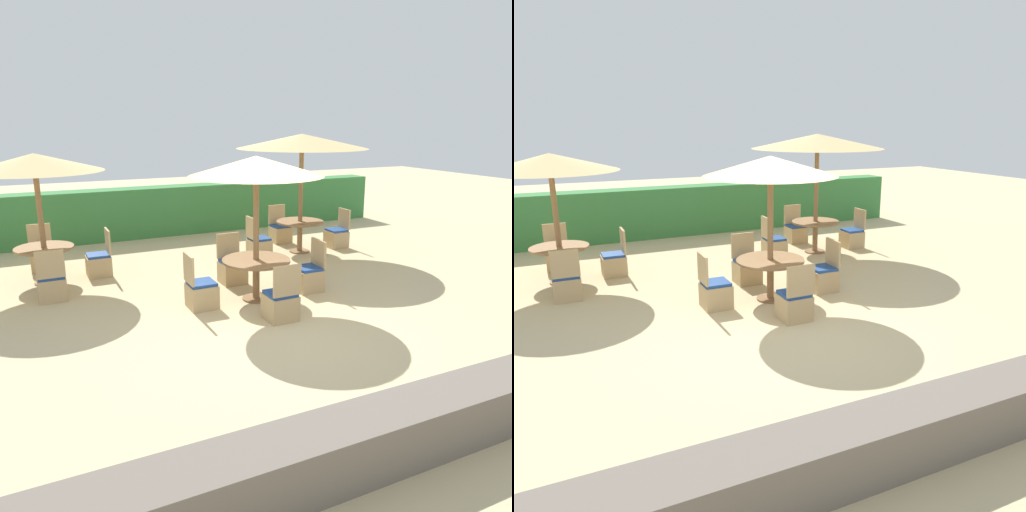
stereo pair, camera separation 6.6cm
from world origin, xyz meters
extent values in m
plane|color=#C6B284|center=(0.00, 0.00, 0.00)|extent=(40.00, 40.00, 0.00)
cube|color=#387A3D|center=(0.00, 6.68, 0.65)|extent=(13.00, 0.70, 1.30)
cube|color=#6B6056|center=(0.00, -3.35, 0.27)|extent=(10.00, 0.56, 0.53)
cylinder|color=olive|center=(2.50, 3.48, 1.32)|extent=(0.10, 0.10, 2.63)
cone|color=tan|center=(2.50, 3.48, 2.55)|extent=(2.96, 2.96, 0.32)
cylinder|color=olive|center=(2.50, 3.48, 0.01)|extent=(0.48, 0.48, 0.03)
cylinder|color=olive|center=(2.50, 3.48, 0.35)|extent=(0.12, 0.12, 0.70)
cylinder|color=olive|center=(2.50, 3.48, 0.72)|extent=(1.10, 1.10, 0.04)
cube|color=tan|center=(3.53, 3.49, 0.20)|extent=(0.46, 0.46, 0.40)
cube|color=navy|center=(3.53, 3.49, 0.43)|extent=(0.42, 0.42, 0.05)
cube|color=tan|center=(3.74, 3.49, 0.69)|extent=(0.04, 0.46, 0.48)
cube|color=tan|center=(1.44, 3.48, 0.20)|extent=(0.46, 0.46, 0.40)
cube|color=navy|center=(1.44, 3.48, 0.43)|extent=(0.42, 0.42, 0.05)
cube|color=tan|center=(1.23, 3.48, 0.69)|extent=(0.04, 0.46, 0.48)
cube|color=tan|center=(2.53, 4.52, 0.20)|extent=(0.46, 0.46, 0.40)
cube|color=navy|center=(2.53, 4.52, 0.43)|extent=(0.42, 0.42, 0.05)
cube|color=tan|center=(2.53, 4.73, 0.69)|extent=(0.46, 0.04, 0.48)
cylinder|color=olive|center=(-3.03, 3.52, 1.18)|extent=(0.10, 0.10, 2.36)
cone|color=tan|center=(-3.03, 3.52, 2.28)|extent=(2.44, 2.44, 0.32)
cylinder|color=olive|center=(-3.03, 3.52, 0.01)|extent=(0.48, 0.48, 0.03)
cylinder|color=olive|center=(-3.03, 3.52, 0.33)|extent=(0.12, 0.12, 0.67)
cylinder|color=olive|center=(-3.03, 3.52, 0.69)|extent=(1.07, 1.07, 0.04)
cube|color=tan|center=(-3.06, 4.50, 0.20)|extent=(0.46, 0.46, 0.40)
cube|color=navy|center=(-3.06, 4.50, 0.43)|extent=(0.42, 0.42, 0.05)
cube|color=tan|center=(-3.06, 4.71, 0.69)|extent=(0.46, 0.04, 0.48)
cube|color=tan|center=(-2.07, 3.57, 0.20)|extent=(0.46, 0.46, 0.40)
cube|color=navy|center=(-2.07, 3.57, 0.43)|extent=(0.42, 0.42, 0.05)
cube|color=tan|center=(-1.86, 3.57, 0.69)|extent=(0.04, 0.46, 0.48)
cube|color=tan|center=(-3.00, 2.49, 0.20)|extent=(0.46, 0.46, 0.40)
cube|color=navy|center=(-3.00, 2.49, 0.43)|extent=(0.42, 0.42, 0.05)
cube|color=tan|center=(-3.00, 2.28, 0.69)|extent=(0.46, 0.04, 0.48)
cylinder|color=olive|center=(0.19, 1.01, 1.19)|extent=(0.10, 0.10, 2.37)
cone|color=tan|center=(0.19, 1.01, 2.29)|extent=(2.23, 2.23, 0.32)
cylinder|color=olive|center=(0.19, 1.01, 0.01)|extent=(0.48, 0.48, 0.03)
cylinder|color=olive|center=(0.19, 1.01, 0.34)|extent=(0.12, 0.12, 0.68)
cylinder|color=olive|center=(0.19, 1.01, 0.70)|extent=(1.17, 1.17, 0.04)
cube|color=tan|center=(0.15, 0.03, 0.20)|extent=(0.46, 0.46, 0.40)
cube|color=navy|center=(0.15, 0.03, 0.43)|extent=(0.42, 0.42, 0.05)
cube|color=tan|center=(0.15, -0.18, 0.69)|extent=(0.46, 0.04, 0.48)
cube|color=tan|center=(1.24, 1.02, 0.20)|extent=(0.46, 0.46, 0.40)
cube|color=navy|center=(1.24, 1.02, 0.43)|extent=(0.42, 0.42, 0.05)
cube|color=tan|center=(1.45, 1.02, 0.69)|extent=(0.04, 0.46, 0.48)
cube|color=tan|center=(-0.79, 1.03, 0.20)|extent=(0.46, 0.46, 0.40)
cube|color=navy|center=(-0.79, 1.03, 0.43)|extent=(0.42, 0.42, 0.05)
cube|color=tan|center=(-1.00, 1.03, 0.69)|extent=(0.04, 0.46, 0.48)
cube|color=tan|center=(0.17, 2.02, 0.20)|extent=(0.46, 0.46, 0.40)
cube|color=navy|center=(0.17, 2.02, 0.43)|extent=(0.42, 0.42, 0.05)
cube|color=tan|center=(0.17, 2.23, 0.69)|extent=(0.46, 0.04, 0.48)
camera|label=1|loc=(-3.30, -6.38, 3.02)|focal=35.00mm
camera|label=2|loc=(-3.24, -6.41, 3.02)|focal=35.00mm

